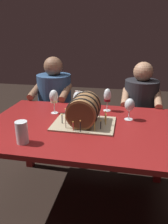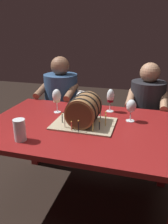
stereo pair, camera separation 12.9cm
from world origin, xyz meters
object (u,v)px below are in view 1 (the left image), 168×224
beer_pint (22,133)px  menu_card (81,100)px  wine_glass_white (54,97)px  person_seated_right (139,119)px  barrel_cake (84,111)px  dining_table (82,136)px  wine_glass_empty (130,105)px  person_seated_left (55,110)px  wine_glass_red (107,96)px  wine_glass_rose (77,99)px

beer_pint → menu_card: size_ratio=0.90×
wine_glass_white → person_seated_right: bearing=37.2°
beer_pint → barrel_cake: bearing=47.8°
dining_table → wine_glass_empty: (0.35, 0.18, 0.22)m
menu_card → person_seated_right: size_ratio=0.14×
person_seated_right → wine_glass_empty: bearing=-101.5°
dining_table → person_seated_left: 0.90m
barrel_cake → wine_glass_white: barrel_cake is taller
person_seated_left → wine_glass_white: bearing=-71.5°
wine_glass_red → beer_pint: bearing=-123.9°
wine_glass_rose → person_seated_right: size_ratio=0.16×
wine_glass_empty → person_seated_left: bearing=144.2°
wine_glass_red → person_seated_right: size_ratio=0.18×
menu_card → person_seated_right: (0.55, 0.40, -0.30)m
wine_glass_empty → menu_card: size_ratio=1.10×
barrel_cake → dining_table: bearing=-142.7°
barrel_cake → person_seated_left: 0.94m
wine_glass_red → menu_card: bearing=175.1°
wine_glass_empty → beer_pint: size_ratio=1.22×
menu_card → wine_glass_empty: bearing=-7.6°
wine_glass_empty → person_seated_left: (-0.82, 0.59, -0.31)m
person_seated_right → wine_glass_white: bearing=-142.8°
wine_glass_empty → wine_glass_white: bearing=177.9°
dining_table → wine_glass_red: size_ratio=7.24×
dining_table → person_seated_right: size_ratio=1.31×
wine_glass_red → menu_card: size_ratio=1.26×
wine_glass_rose → beer_pint: wine_glass_rose is taller
wine_glass_red → wine_glass_empty: 0.26m
wine_glass_empty → person_seated_left: size_ratio=0.15×
wine_glass_white → menu_card: (0.20, 0.17, -0.06)m
dining_table → beer_pint: (-0.31, -0.35, 0.16)m
wine_glass_red → wine_glass_empty: (0.19, -0.17, -0.01)m
barrel_cake → beer_pint: (-0.33, -0.36, -0.04)m
wine_glass_red → wine_glass_rose: bearing=-168.1°
wine_glass_rose → wine_glass_empty: 0.46m
barrel_cake → wine_glass_red: bearing=67.2°
dining_table → person_seated_left: size_ratio=1.27×
wine_glass_red → person_seated_right: 0.63m
person_seated_left → barrel_cake: bearing=-57.2°
dining_table → wine_glass_empty: bearing=26.8°
beer_pint → person_seated_right: bearing=55.1°
wine_glass_white → person_seated_right: size_ratio=0.19×
wine_glass_rose → dining_table: bearing=-71.4°
wine_glass_red → menu_card: (-0.24, 0.02, -0.05)m
wine_glass_rose → menu_card: size_ratio=1.09×
dining_table → barrel_cake: bearing=37.3°
beer_pint → wine_glass_empty: bearing=38.5°
wine_glass_red → person_seated_right: bearing=53.4°
wine_glass_rose → beer_pint: 0.68m
beer_pint → person_seated_left: size_ratio=0.13×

